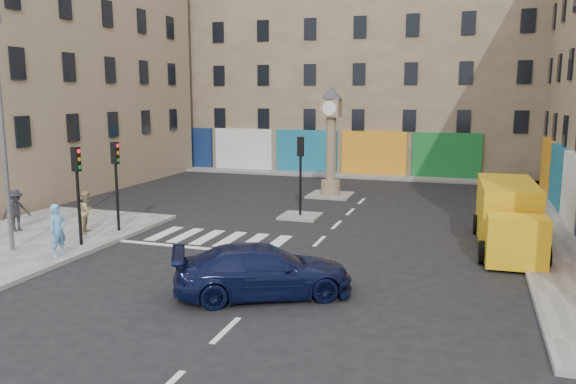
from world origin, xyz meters
The scene contains 17 objects.
ground centered at (0.00, 0.00, 0.00)m, with size 120.00×120.00×0.00m, color black.
sidewalk_right centered at (8.70, 10.00, 0.07)m, with size 2.60×30.00×0.15m, color gray.
sidewalk_far centered at (-4.00, 22.20, 0.07)m, with size 32.00×2.40×0.15m, color gray.
island_near centered at (-2.00, 8.00, 0.06)m, with size 1.80×1.80×0.12m, color gray.
island_far centered at (-2.00, 14.00, 0.06)m, with size 2.40×2.40×0.12m, color gray.
building_far centered at (-4.00, 28.00, 8.50)m, with size 32.00×10.00×17.00m, color gray.
building_left centered at (-19.00, 12.00, 7.50)m, with size 8.00×20.00×15.00m, color #8B755B.
traffic_light_left_near centered at (-8.30, 0.20, 2.62)m, with size 0.28×0.22×3.70m.
traffic_light_left_far centered at (-8.30, 2.60, 2.62)m, with size 0.28×0.22×3.70m.
traffic_light_island centered at (-2.00, 8.00, 2.59)m, with size 0.28×0.22×3.70m.
lamp_post centered at (-10.20, -1.20, 4.79)m, with size 0.50×0.25×8.30m.
clock_pillar centered at (-2.00, 14.00, 3.55)m, with size 1.20×1.20×6.10m.
navy_sedan centered at (0.02, -2.40, 0.74)m, with size 2.08×5.13×1.49m, color #0B1133.
yellow_van centered at (7.00, 5.44, 1.20)m, with size 2.46×6.71×2.41m.
pedestrian_blue centered at (-8.00, -1.35, 1.08)m, with size 0.68×0.45×1.86m, color #63A4E2.
pedestrian_tan centered at (-9.28, 1.90, 1.02)m, with size 0.85×0.66×1.74m, color #9F8A61.
pedestrian_dark centered at (-12.26, 1.22, 1.02)m, with size 1.12×0.64×1.74m, color black.
Camera 1 is at (5.48, -16.93, 5.72)m, focal length 35.00 mm.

